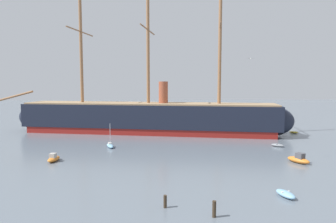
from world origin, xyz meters
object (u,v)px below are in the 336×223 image
motorboat_mid_left (54,158)px  sailboat_alongside_bow (110,145)px  dinghy_alongside_stern (278,145)px  dinghy_far_right (294,132)px  motorboat_mid_right (299,159)px  dinghy_foreground_right (286,194)px  sailboat_distant_centre (168,124)px  mooring_piling_nearest (165,201)px  seagull_in_flight (250,58)px  tall_ship (148,117)px  mooring_piling_left_pair (214,209)px

motorboat_mid_left → sailboat_alongside_bow: 12.52m
dinghy_alongside_stern → dinghy_far_right: bearing=55.8°
motorboat_mid_left → motorboat_mid_right: size_ratio=0.82×
dinghy_foreground_right → sailboat_distant_centre: size_ratio=0.44×
dinghy_far_right → dinghy_alongside_stern: bearing=-124.2°
sailboat_alongside_bow → mooring_piling_nearest: size_ratio=3.66×
seagull_in_flight → dinghy_far_right: bearing=53.0°
tall_ship → sailboat_alongside_bow: tall_ship is taller
motorboat_mid_right → seagull_in_flight: bearing=170.8°
dinghy_alongside_stern → dinghy_far_right: 18.39m
motorboat_mid_right → sailboat_distant_centre: 44.62m
tall_ship → motorboat_mid_left: 30.68m
motorboat_mid_left → mooring_piling_nearest: 25.20m
dinghy_foreground_right → mooring_piling_left_pair: 9.89m
seagull_in_flight → motorboat_mid_left: bearing=177.0°
tall_ship → dinghy_alongside_stern: size_ratio=28.79×
sailboat_alongside_bow → dinghy_alongside_stern: 32.28m
motorboat_mid_left → sailboat_distant_centre: sailboat_distant_centre is taller
sailboat_alongside_bow → motorboat_mid_right: bearing=-22.8°
motorboat_mid_left → motorboat_mid_right: (38.08, -2.82, 0.09)m
dinghy_far_right → mooring_piling_left_pair: (-28.85, -45.53, 0.52)m
sailboat_distant_centre → mooring_piling_left_pair: (1.14, -59.20, 0.20)m
motorboat_mid_right → dinghy_alongside_stern: (1.63, 11.95, -0.26)m
mooring_piling_left_pair → dinghy_foreground_right: bearing=27.7°
mooring_piling_nearest → mooring_piling_left_pair: 5.02m
motorboat_mid_right → mooring_piling_left_pair: size_ratio=2.62×
sailboat_distant_centre → mooring_piling_left_pair: sailboat_distant_centre is taller
dinghy_alongside_stern → tall_ship: bearing=144.9°
dinghy_alongside_stern → sailboat_distant_centre: bearing=124.3°
motorboat_mid_left → mooring_piling_left_pair: bearing=-45.0°
dinghy_foreground_right → mooring_piling_nearest: size_ratio=2.37×
tall_ship → dinghy_far_right: 35.75m
sailboat_distant_centre → mooring_piling_nearest: size_ratio=5.42×
tall_ship → motorboat_mid_left: tall_ship is taller
motorboat_mid_left → sailboat_alongside_bow: size_ratio=0.72×
tall_ship → dinghy_alongside_stern: 30.94m
dinghy_alongside_stern → motorboat_mid_right: bearing=-97.8°
dinghy_alongside_stern → seagull_in_flight: size_ratio=2.52×
sailboat_distant_centre → mooring_piling_nearest: 56.90m
sailboat_distant_centre → sailboat_alongside_bow: bearing=-114.3°
mooring_piling_nearest → dinghy_far_right: bearing=52.4°
motorboat_mid_right → dinghy_far_right: motorboat_mid_right is taller
motorboat_mid_right → sailboat_alongside_bow: bearing=157.2°
mooring_piling_left_pair → dinghy_alongside_stern: bearing=58.6°
sailboat_alongside_bow → seagull_in_flight: size_ratio=4.54×
mooring_piling_nearest → motorboat_mid_right: bearing=36.9°
dinghy_far_right → motorboat_mid_right: bearing=-113.8°
dinghy_foreground_right → dinghy_alongside_stern: (9.78, 25.74, -0.04)m
motorboat_mid_left → dinghy_far_right: (50.05, 24.34, -0.22)m
mooring_piling_nearest → sailboat_distant_centre: bearing=86.7°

